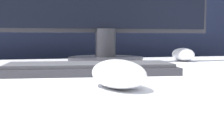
# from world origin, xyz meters

# --- Properties ---
(partition_panel) EXTENTS (5.00, 0.03, 1.38)m
(partition_panel) POSITION_xyz_m (0.00, 0.73, 0.69)
(partition_panel) COLOR black
(partition_panel) RESTS_ON ground_plane
(computer_mouse_near) EXTENTS (0.10, 0.14, 0.05)m
(computer_mouse_near) POSITION_xyz_m (0.01, -0.13, 0.76)
(computer_mouse_near) COLOR white
(computer_mouse_near) RESTS_ON desk
(keyboard) EXTENTS (0.39, 0.18, 0.02)m
(keyboard) POSITION_xyz_m (-0.00, 0.08, 0.75)
(keyboard) COLOR #28282D
(keyboard) RESTS_ON desk
(computer_mouse_far) EXTENTS (0.08, 0.13, 0.05)m
(computer_mouse_far) POSITION_xyz_m (0.38, 0.37, 0.76)
(computer_mouse_far) COLOR white
(computer_mouse_far) RESTS_ON desk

